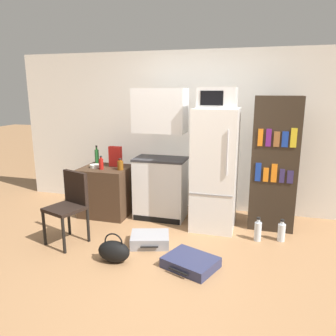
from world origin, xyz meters
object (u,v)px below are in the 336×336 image
object	(u,v)px
bowl	(95,166)
water_bottle_front	(281,232)
kitchen_hutch	(160,161)
side_table	(107,191)
bookshelf	(274,164)
bottle_amber_beer	(120,165)
suitcase_small_flat	(150,239)
bottle_green_tall	(97,157)
cereal_box	(115,156)
refrigerator	(215,169)
handbag	(114,251)
chair	(70,201)
water_bottle_middle	(258,231)
suitcase_large_flat	(191,262)
microwave	(217,98)
bottle_ketchup_red	(101,164)

from	to	relation	value
bowl	water_bottle_front	xyz separation A→B (m)	(2.64, -0.22, -0.62)
kitchen_hutch	water_bottle_front	xyz separation A→B (m)	(1.67, -0.35, -0.73)
side_table	bookshelf	world-z (taller)	bookshelf
water_bottle_front	bottle_amber_beer	bearing A→B (deg)	175.26
bowl	suitcase_small_flat	xyz separation A→B (m)	(1.10, -0.76, -0.68)
bottle_green_tall	cereal_box	size ratio (longest dim) A/B	0.98
bowl	suitcase_small_flat	world-z (taller)	bowl
refrigerator	bookshelf	distance (m)	0.77
bowl	handbag	distance (m)	1.64
chair	water_bottle_middle	bearing A→B (deg)	34.96
side_table	refrigerator	distance (m)	1.67
bottle_green_tall	water_bottle_middle	size ratio (longest dim) A/B	0.96
bottle_green_tall	water_bottle_front	xyz separation A→B (m)	(2.70, -0.40, -0.73)
bookshelf	suitcase_small_flat	xyz separation A→B (m)	(-1.41, -0.94, -0.82)
bottle_amber_beer	suitcase_large_flat	world-z (taller)	bottle_amber_beer
side_table	kitchen_hutch	size ratio (longest dim) A/B	0.39
refrigerator	water_bottle_front	bearing A→B (deg)	-15.62
refrigerator	cereal_box	xyz separation A→B (m)	(-1.50, 0.12, 0.07)
microwave	suitcase_small_flat	distance (m)	1.96
bottle_amber_beer	side_table	bearing A→B (deg)	164.47
bottle_amber_beer	handbag	size ratio (longest dim) A/B	0.46
kitchen_hutch	water_bottle_front	distance (m)	1.86
bottle_amber_beer	cereal_box	world-z (taller)	cereal_box
bottle_green_tall	water_bottle_front	size ratio (longest dim) A/B	1.05
side_table	bottle_amber_beer	distance (m)	0.51
kitchen_hutch	bookshelf	xyz separation A→B (m)	(1.54, 0.05, 0.03)
side_table	water_bottle_front	xyz separation A→B (m)	(2.49, -0.26, -0.24)
bottle_amber_beer	bowl	distance (m)	0.42
microwave	bookshelf	size ratio (longest dim) A/B	0.27
chair	bottle_amber_beer	bearing A→B (deg)	91.52
microwave	handbag	bearing A→B (deg)	-125.38
suitcase_small_flat	suitcase_large_flat	bearing A→B (deg)	-49.53
bookshelf	water_bottle_front	world-z (taller)	bookshelf
bottle_ketchup_red	bottle_green_tall	bearing A→B (deg)	127.92
side_table	bottle_ketchup_red	xyz separation A→B (m)	(-0.01, -0.12, 0.44)
bottle_amber_beer	water_bottle_front	bearing A→B (deg)	-4.74
suitcase_large_flat	bottle_green_tall	bearing A→B (deg)	164.97
bottle_amber_beer	water_bottle_middle	distance (m)	2.06
bowl	kitchen_hutch	bearing A→B (deg)	7.43
bookshelf	suitcase_large_flat	bearing A→B (deg)	-122.04
suitcase_large_flat	kitchen_hutch	bearing A→B (deg)	141.55
bowl	water_bottle_middle	world-z (taller)	bowl
handbag	chair	bearing A→B (deg)	154.99
kitchen_hutch	bookshelf	bearing A→B (deg)	2.02
bowl	side_table	bearing A→B (deg)	13.86
microwave	suitcase_small_flat	size ratio (longest dim) A/B	0.89
kitchen_hutch	refrigerator	xyz separation A→B (m)	(0.79, -0.10, -0.05)
kitchen_hutch	bottle_amber_beer	distance (m)	0.57
suitcase_small_flat	water_bottle_middle	distance (m)	1.34
bottle_green_tall	handbag	world-z (taller)	bottle_green_tall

